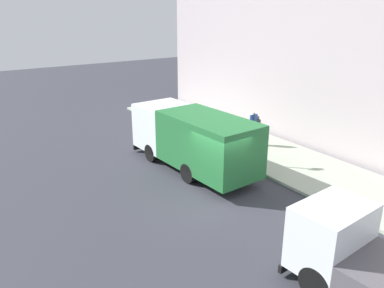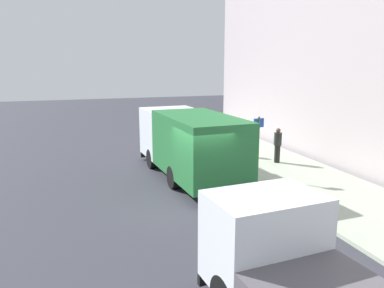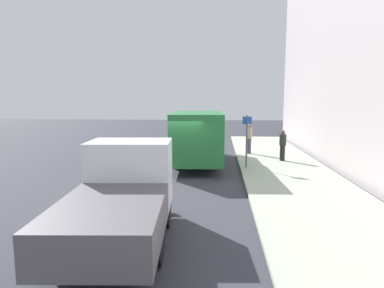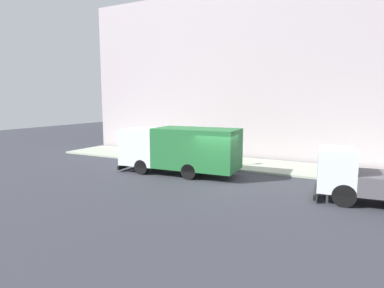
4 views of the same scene
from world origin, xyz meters
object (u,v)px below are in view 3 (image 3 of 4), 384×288
object	(u,v)px
pedestrian_walking	(283,145)
small_flatbed_truck	(122,196)
large_utility_truck	(197,135)
pedestrian_standing	(249,138)
street_sign_post	(247,137)

from	to	relation	value
pedestrian_walking	small_flatbed_truck	bearing A→B (deg)	-121.32
large_utility_truck	pedestrian_walking	bearing A→B (deg)	3.96
pedestrian_standing	pedestrian_walking	bearing A→B (deg)	3.11
large_utility_truck	pedestrian_standing	world-z (taller)	large_utility_truck
large_utility_truck	street_sign_post	bearing A→B (deg)	-31.99
large_utility_truck	pedestrian_standing	size ratio (longest dim) A/B	4.11
pedestrian_walking	pedestrian_standing	distance (m)	2.75
large_utility_truck	pedestrian_walking	size ratio (longest dim) A/B	4.47
large_utility_truck	pedestrian_standing	distance (m)	4.12
large_utility_truck	pedestrian_walking	distance (m)	4.65
large_utility_truck	pedestrian_standing	bearing A→B (deg)	40.11
small_flatbed_truck	large_utility_truck	bearing A→B (deg)	78.88
pedestrian_walking	street_sign_post	size ratio (longest dim) A/B	0.65
large_utility_truck	street_sign_post	distance (m)	2.85
small_flatbed_truck	street_sign_post	distance (m)	9.20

